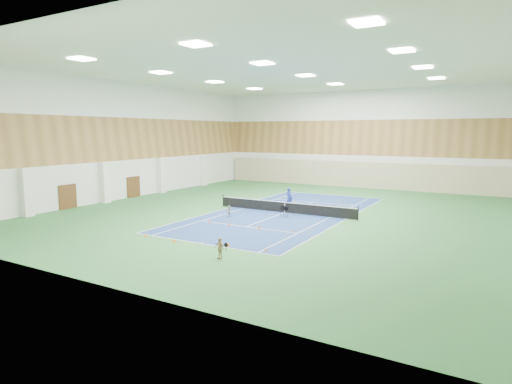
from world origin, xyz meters
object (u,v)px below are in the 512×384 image
Objects in this scene: child_court at (229,211)px; child_apron at (220,248)px; tennis_net at (285,206)px; ball_cart at (284,212)px; coach at (289,198)px.

child_court is 11.58m from child_apron.
tennis_net is at bearing 113.33° from child_apron.
child_court is 4.47m from ball_cart.
child_court is at bearing 132.51° from child_apron.
child_apron reaches higher than tennis_net.
tennis_net is at bearing 10.93° from child_court.
child_apron is at bearing -100.83° from child_court.
child_apron is (5.93, -9.94, 0.11)m from child_court.
coach is 1.64× the size of child_apron.
child_apron reaches higher than child_court.
child_court is (-3.06, -4.00, -0.06)m from tennis_net.
coach reaches higher than ball_cart.
tennis_net is 14.23m from child_apron.
coach is 3.70m from ball_cart.
ball_cart is (0.76, -1.69, -0.12)m from tennis_net.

